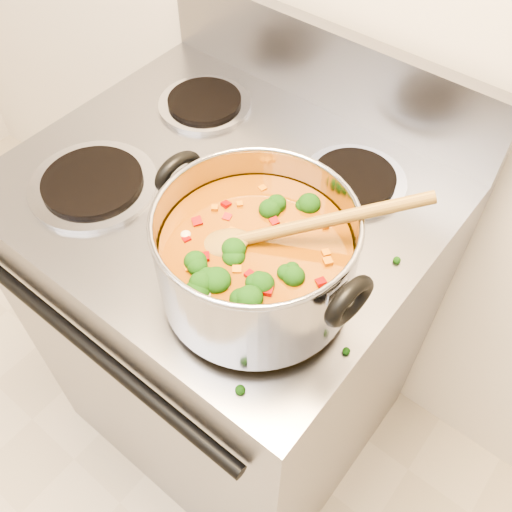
% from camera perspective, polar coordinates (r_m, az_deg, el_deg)
% --- Properties ---
extents(electric_range, '(0.73, 0.66, 1.08)m').
position_cam_1_polar(electric_range, '(1.35, -2.32, -6.66)').
color(electric_range, gray).
rests_on(electric_range, ground).
extents(stockpot, '(0.33, 0.27, 0.16)m').
position_cam_1_polar(stockpot, '(0.77, 0.03, -0.16)').
color(stockpot, '#9C9CA4').
rests_on(stockpot, electric_range).
extents(wooden_spoon, '(0.25, 0.23, 0.11)m').
position_cam_1_polar(wooden_spoon, '(0.73, 1.80, 2.37)').
color(wooden_spoon, olive).
rests_on(wooden_spoon, stockpot).
extents(cooktop_crumbs, '(0.33, 0.11, 0.01)m').
position_cam_1_polar(cooktop_crumbs, '(0.92, 5.30, 2.81)').
color(cooktop_crumbs, black).
rests_on(cooktop_crumbs, electric_range).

